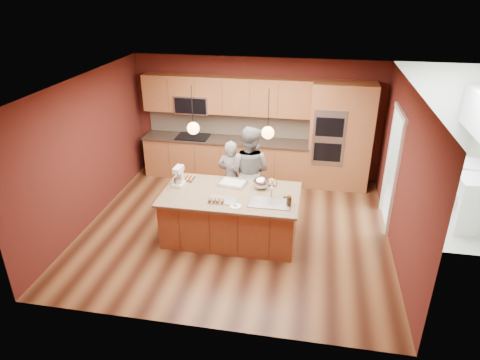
% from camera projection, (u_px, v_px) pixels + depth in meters
% --- Properties ---
extents(floor, '(5.50, 5.50, 0.00)m').
position_uv_depth(floor, '(236.00, 229.00, 7.92)').
color(floor, '#3E1F12').
rests_on(floor, ground).
extents(ceiling, '(5.50, 5.50, 0.00)m').
position_uv_depth(ceiling, '(235.00, 83.00, 6.76)').
color(ceiling, white).
rests_on(ceiling, ground).
extents(wall_back, '(5.50, 0.00, 5.50)m').
position_uv_depth(wall_back, '(256.00, 119.00, 9.56)').
color(wall_back, '#501C17').
rests_on(wall_back, ground).
extents(wall_front, '(5.50, 0.00, 5.50)m').
position_uv_depth(wall_front, '(196.00, 242.00, 5.12)').
color(wall_front, '#501C17').
rests_on(wall_front, ground).
extents(wall_left, '(0.00, 5.00, 5.00)m').
position_uv_depth(wall_left, '(87.00, 151.00, 7.79)').
color(wall_left, '#501C17').
rests_on(wall_left, ground).
extents(wall_right, '(0.00, 5.00, 5.00)m').
position_uv_depth(wall_right, '(402.00, 174.00, 6.90)').
color(wall_right, '#501C17').
rests_on(wall_right, ground).
extents(cabinet_run, '(3.74, 0.64, 2.30)m').
position_uv_depth(cabinet_run, '(225.00, 136.00, 9.60)').
color(cabinet_run, brown).
rests_on(cabinet_run, floor).
extents(oven_column, '(1.30, 0.62, 2.30)m').
position_uv_depth(oven_column, '(340.00, 137.00, 9.08)').
color(oven_column, brown).
rests_on(oven_column, floor).
extents(doorway_trim, '(0.08, 1.11, 2.20)m').
position_uv_depth(doorway_trim, '(391.00, 171.00, 7.74)').
color(doorway_trim, white).
rests_on(doorway_trim, wall_right).
extents(pendant_left, '(0.20, 0.20, 0.80)m').
position_uv_depth(pendant_left, '(193.00, 128.00, 6.94)').
color(pendant_left, black).
rests_on(pendant_left, ceiling).
extents(pendant_right, '(0.20, 0.20, 0.80)m').
position_uv_depth(pendant_right, '(268.00, 132.00, 6.74)').
color(pendant_right, black).
rests_on(pendant_right, ceiling).
extents(island, '(2.35, 1.32, 1.25)m').
position_uv_depth(island, '(232.00, 215.00, 7.51)').
color(island, brown).
rests_on(island, floor).
extents(person_left, '(0.58, 0.42, 1.48)m').
position_uv_depth(person_left, '(231.00, 177.00, 8.22)').
color(person_left, black).
rests_on(person_left, floor).
extents(person_right, '(1.00, 0.87, 1.78)m').
position_uv_depth(person_right, '(249.00, 171.00, 8.10)').
color(person_right, slate).
rests_on(person_right, floor).
extents(stand_mixer, '(0.21, 0.28, 0.36)m').
position_uv_depth(stand_mixer, '(179.00, 177.00, 7.55)').
color(stand_mixer, white).
rests_on(stand_mixer, island).
extents(sheet_cake, '(0.54, 0.44, 0.05)m').
position_uv_depth(sheet_cake, '(233.00, 183.00, 7.64)').
color(sheet_cake, silver).
rests_on(sheet_cake, island).
extents(cooling_rack, '(0.45, 0.32, 0.02)m').
position_uv_depth(cooling_rack, '(223.00, 200.00, 7.10)').
color(cooling_rack, '#B8BBBF').
rests_on(cooling_rack, island).
extents(mixing_bowl, '(0.28, 0.28, 0.23)m').
position_uv_depth(mixing_bowl, '(261.00, 183.00, 7.46)').
color(mixing_bowl, silver).
rests_on(mixing_bowl, island).
extents(plate, '(0.19, 0.19, 0.01)m').
position_uv_depth(plate, '(235.00, 206.00, 6.90)').
color(plate, white).
rests_on(plate, island).
extents(tumbler, '(0.08, 0.08, 0.16)m').
position_uv_depth(tumbler, '(289.00, 201.00, 6.92)').
color(tumbler, '#392210').
rests_on(tumbler, island).
extents(phone, '(0.14, 0.09, 0.01)m').
position_uv_depth(phone, '(287.00, 198.00, 7.17)').
color(phone, black).
rests_on(phone, island).
extents(cupcakes_left, '(0.21, 0.28, 0.06)m').
position_uv_depth(cupcakes_left, '(189.00, 178.00, 7.82)').
color(cupcakes_left, '#D08B48').
rests_on(cupcakes_left, island).
extents(cupcakes_rack, '(0.28, 0.14, 0.06)m').
position_uv_depth(cupcakes_rack, '(216.00, 200.00, 7.00)').
color(cupcakes_rack, '#D08B48').
rests_on(cupcakes_rack, island).
extents(cupcakes_right, '(0.15, 0.23, 0.07)m').
position_uv_depth(cupcakes_right, '(273.00, 183.00, 7.61)').
color(cupcakes_right, '#D08B48').
rests_on(cupcakes_right, island).
extents(washer, '(0.65, 0.67, 1.02)m').
position_uv_depth(washer, '(472.00, 204.00, 7.74)').
color(washer, white).
rests_on(washer, floor).
extents(dryer, '(0.77, 0.79, 1.01)m').
position_uv_depth(dryer, '(460.00, 186.00, 8.41)').
color(dryer, white).
rests_on(dryer, floor).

